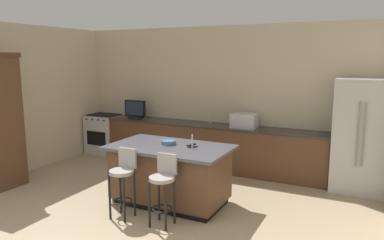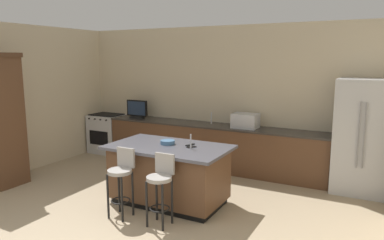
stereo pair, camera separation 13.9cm
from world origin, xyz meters
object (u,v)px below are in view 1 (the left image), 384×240
Objects in this scene: kitchen_island at (170,174)px; fruit_bowl at (169,142)px; bar_stool_left at (123,177)px; bar_stool_right at (163,184)px; refrigerator at (361,136)px; microwave at (244,120)px; range_oven at (105,134)px; cell_phone at (193,147)px; tv_remote at (191,145)px; tv_monitor at (135,110)px.

kitchen_island is 0.49m from fruit_bowl.
bar_stool_right is at bearing 2.69° from bar_stool_left.
refrigerator is 3.96× the size of microwave.
bar_stool_left reaches higher than range_oven.
cell_phone reaches higher than kitchen_island.
range_oven is 3.67m from tv_remote.
kitchen_island is 1.89× the size of bar_stool_left.
microwave is at bearing 115.03° from cell_phone.
kitchen_island is 0.56m from tv_remote.
kitchen_island is at bearing -105.47° from microwave.
cell_phone is (3.25, -1.87, 0.45)m from range_oven.
fruit_bowl is (-0.07, 0.09, 0.47)m from kitchen_island.
kitchen_island is 0.82m from bar_stool_left.
bar_stool_left reaches higher than bar_stool_right.
bar_stool_left is 0.63m from bar_stool_right.
tv_monitor is at bearing 136.15° from kitchen_island.
microwave is at bearing 74.53° from kitchen_island.
bar_stool_right is (2.27, -2.59, -0.52)m from tv_monitor.
bar_stool_right is 0.94m from fruit_bowl.
tv_remote is (0.61, 0.91, 0.33)m from bar_stool_left.
refrigerator is 8.50× the size of fruit_bowl.
bar_stool_right is 6.43× the size of cell_phone.
bar_stool_right is 4.31× the size of fruit_bowl.
kitchen_island is at bearing -143.98° from refrigerator.
range_oven is 3.49m from microwave.
cell_phone is (0.42, -0.01, -0.03)m from fruit_bowl.
tv_monitor reaches higher than kitchen_island.
microwave is (3.44, 0.00, 0.58)m from range_oven.
microwave is (0.54, 1.95, 0.58)m from kitchen_island.
range_oven reaches higher than kitchen_island.
bar_stool_right is (-2.30, -2.58, -0.37)m from refrigerator.
microwave is at bearing 95.59° from tv_remote.
range_oven is 3.78m from cell_phone.
tv_remote is at bearing 55.49° from bar_stool_left.
fruit_bowl is at bearing 114.07° from bar_stool_right.
tv_remote is (2.25, -1.72, -0.17)m from tv_monitor.
bar_stool_right reaches higher than tv_remote.
kitchen_island is at bearing -133.20° from tv_remote.
tv_remote is at bearing 158.53° from cell_phone.
kitchen_island is at bearing -33.86° from range_oven.
range_oven is (-2.90, 1.95, -0.01)m from kitchen_island.
kitchen_island is at bearing 111.83° from bar_stool_right.
refrigerator reaches higher than cell_phone.
microwave reaches higher than tv_remote.
range_oven is 0.95× the size of bar_stool_left.
tv_monitor is 3.48m from bar_stool_right.
fruit_bowl is (-2.67, -1.80, -0.01)m from refrigerator.
microwave is at bearing 71.83° from fruit_bowl.
refrigerator is 4.57m from tv_monitor.
fruit_bowl is 1.49× the size of cell_phone.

